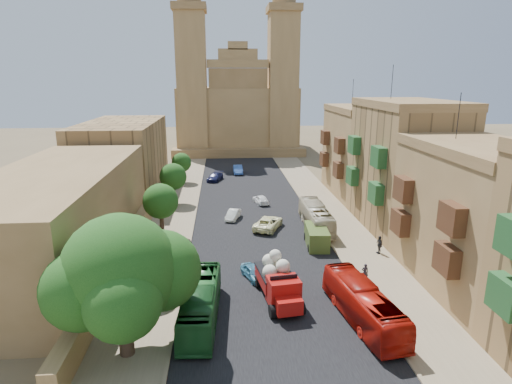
{
  "coord_description": "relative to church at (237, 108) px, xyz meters",
  "views": [
    {
      "loc": [
        -3.61,
        -18.79,
        15.93
      ],
      "look_at": [
        0.0,
        26.0,
        4.0
      ],
      "focal_mm": 30.0,
      "sensor_mm": 36.0,
      "label": 1
    }
  ],
  "objects": [
    {
      "name": "road_surface",
      "position": [
        0.0,
        -48.61,
        -9.51
      ],
      "size": [
        14.0,
        140.0,
        0.01
      ],
      "primitive_type": "cube",
      "color": "black",
      "rests_on": "ground"
    },
    {
      "name": "sidewalk_east",
      "position": [
        9.5,
        -48.61,
        -9.51
      ],
      "size": [
        5.0,
        140.0,
        0.01
      ],
      "primitive_type": "cube",
      "color": "#817054",
      "rests_on": "ground"
    },
    {
      "name": "sidewalk_west",
      "position": [
        -9.5,
        -48.61,
        -9.51
      ],
      "size": [
        5.0,
        140.0,
        0.01
      ],
      "primitive_type": "cube",
      "color": "#817054",
      "rests_on": "ground"
    },
    {
      "name": "kerb_east",
      "position": [
        7.0,
        -48.61,
        -9.46
      ],
      "size": [
        0.25,
        140.0,
        0.12
      ],
      "primitive_type": "cube",
      "color": "#817054",
      "rests_on": "ground"
    },
    {
      "name": "kerb_west",
      "position": [
        -7.0,
        -48.61,
        -9.46
      ],
      "size": [
        0.25,
        140.0,
        0.12
      ],
      "primitive_type": "cube",
      "color": "#817054",
      "rests_on": "ground"
    },
    {
      "name": "townhouse_b",
      "position": [
        15.95,
        -67.61,
        -3.86
      ],
      "size": [
        9.0,
        14.0,
        14.9
      ],
      "color": "olive",
      "rests_on": "ground"
    },
    {
      "name": "townhouse_c",
      "position": [
        15.95,
        -53.61,
        -2.61
      ],
      "size": [
        9.0,
        14.0,
        17.4
      ],
      "color": "olive",
      "rests_on": "ground"
    },
    {
      "name": "townhouse_d",
      "position": [
        15.95,
        -39.61,
        -3.36
      ],
      "size": [
        9.0,
        14.0,
        15.9
      ],
      "color": "olive",
      "rests_on": "ground"
    },
    {
      "name": "west_wall",
      "position": [
        -12.5,
        -58.61,
        -8.62
      ],
      "size": [
        1.0,
        40.0,
        1.8
      ],
      "primitive_type": "cube",
      "color": "olive",
      "rests_on": "ground"
    },
    {
      "name": "west_building_low",
      "position": [
        -18.0,
        -60.61,
        -5.32
      ],
      "size": [
        10.0,
        28.0,
        8.4
      ],
      "primitive_type": "cube",
      "color": "brown",
      "rests_on": "ground"
    },
    {
      "name": "west_building_mid",
      "position": [
        -18.0,
        -34.61,
        -4.52
      ],
      "size": [
        10.0,
        22.0,
        10.0
      ],
      "primitive_type": "cube",
      "color": "olive",
      "rests_on": "ground"
    },
    {
      "name": "church",
      "position": [
        0.0,
        0.0,
        0.0
      ],
      "size": [
        28.0,
        22.5,
        36.3
      ],
      "color": "olive",
      "rests_on": "ground"
    },
    {
      "name": "ficus_tree",
      "position": [
        -9.42,
        -74.61,
        -4.37
      ],
      "size": [
        8.71,
        8.01,
        8.71
      ],
      "color": "#3C2A1E",
      "rests_on": "ground"
    },
    {
      "name": "street_tree_a",
      "position": [
        -10.0,
        -66.61,
        -6.02
      ],
      "size": [
        3.4,
        3.4,
        5.22
      ],
      "color": "#3C2A1E",
      "rests_on": "ground"
    },
    {
      "name": "street_tree_b",
      "position": [
        -10.0,
        -54.61,
        -5.76
      ],
      "size": [
        3.64,
        3.64,
        5.6
      ],
      "color": "#3C2A1E",
      "rests_on": "ground"
    },
    {
      "name": "street_tree_c",
      "position": [
        -10.0,
        -42.61,
        -5.91
      ],
      "size": [
        3.5,
        3.5,
        5.39
      ],
      "color": "#3C2A1E",
      "rests_on": "ground"
    },
    {
      "name": "street_tree_d",
      "position": [
        -10.0,
        -30.61,
        -6.37
      ],
      "size": [
        3.06,
        3.06,
        4.71
      ],
      "color": "#3C2A1E",
      "rests_on": "ground"
    },
    {
      "name": "red_truck",
      "position": [
        0.33,
        -68.92,
        -7.93
      ],
      "size": [
        3.2,
        6.42,
        3.61
      ],
      "color": "#AA110D",
      "rests_on": "ground"
    },
    {
      "name": "olive_pickup",
      "position": [
        5.5,
        -58.61,
        -8.6
      ],
      "size": [
        2.36,
        4.66,
        1.86
      ],
      "color": "#465D23",
      "rests_on": "ground"
    },
    {
      "name": "bus_green_north",
      "position": [
        -5.24,
        -71.26,
        -8.23
      ],
      "size": [
        2.68,
        9.3,
        2.56
      ],
      "primitive_type": "imported",
      "rotation": [
        0.0,
        0.0,
        -0.06
      ],
      "color": "#1F5B25",
      "rests_on": "ground"
    },
    {
      "name": "bus_red_east",
      "position": [
        5.63,
        -72.3,
        -8.23
      ],
      "size": [
        3.44,
        9.43,
        2.57
      ],
      "primitive_type": "imported",
      "rotation": [
        0.0,
        0.0,
        3.28
      ],
      "color": "#AE1309",
      "rests_on": "ground"
    },
    {
      "name": "bus_cream_east",
      "position": [
        6.5,
        -53.63,
        -8.2
      ],
      "size": [
        2.25,
        9.44,
        2.63
      ],
      "primitive_type": "imported",
      "rotation": [
        0.0,
        0.0,
        3.14
      ],
      "color": "beige",
      "rests_on": "ground"
    },
    {
      "name": "car_blue_a",
      "position": [
        -1.23,
        -65.28,
        -8.97
      ],
      "size": [
        2.3,
        3.43,
        1.09
      ],
      "primitive_type": "imported",
      "rotation": [
        0.0,
        0.0,
        0.35
      ],
      "color": "teal",
      "rests_on": "ground"
    },
    {
      "name": "car_white_a",
      "position": [
        -2.47,
        -49.75,
        -8.97
      ],
      "size": [
        2.07,
        3.51,
        1.09
      ],
      "primitive_type": "imported",
      "rotation": [
        0.0,
        0.0,
        -0.29
      ],
      "color": "white",
      "rests_on": "ground"
    },
    {
      "name": "car_cream",
      "position": [
        1.28,
        -53.37,
        -8.83
      ],
      "size": [
        4.08,
        5.43,
        1.37
      ],
      "primitive_type": "imported",
      "rotation": [
        0.0,
        0.0,
        2.72
      ],
      "color": "#FFFAC2",
      "rests_on": "ground"
    },
    {
      "name": "car_dkblue",
      "position": [
        -4.79,
        -29.91,
        -8.9
      ],
      "size": [
        3.01,
        4.56,
        1.23
      ],
      "primitive_type": "imported",
      "rotation": [
        0.0,
        0.0,
        -0.33
      ],
      "color": "#141841",
      "rests_on": "ground"
    },
    {
      "name": "car_white_b",
      "position": [
        1.34,
        -43.56,
        -8.93
      ],
      "size": [
        2.16,
        3.64,
        1.16
      ],
      "primitive_type": "imported",
      "rotation": [
        0.0,
        0.0,
        3.39
      ],
      "color": "white",
      "rests_on": "ground"
    },
    {
      "name": "car_blue_b",
      "position": [
        -0.91,
        -24.81,
        -8.8
      ],
      "size": [
        1.61,
        4.36,
        1.42
      ],
      "primitive_type": "imported",
      "rotation": [
        0.0,
        0.0,
        0.02
      ],
      "color": "#3E6BC8",
      "rests_on": "ground"
    },
    {
      "name": "pedestrian_a",
      "position": [
        7.74,
        -66.48,
        -8.75
      ],
      "size": [
        0.62,
        0.47,
        1.52
      ],
      "primitive_type": "imported",
      "rotation": [
        0.0,
        0.0,
        2.94
      ],
      "color": "#28232A",
      "rests_on": "ground"
    },
    {
      "name": "pedestrian_c",
      "position": [
        10.92,
        -61.04,
        -8.64
      ],
      "size": [
        0.54,
        1.07,
        1.75
      ],
      "primitive_type": "imported",
      "rotation": [
        0.0,
        0.0,
        4.82
      ],
      "color": "#2C2B2E",
      "rests_on": "ground"
    }
  ]
}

